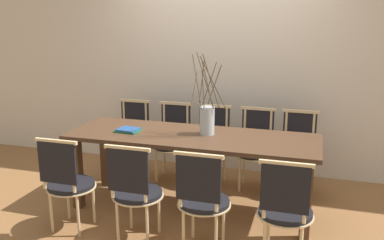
% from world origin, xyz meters
% --- Properties ---
extents(ground_plane, '(16.00, 16.00, 0.00)m').
position_xyz_m(ground_plane, '(0.00, 0.00, 0.00)').
color(ground_plane, olive).
extents(wall_rear, '(12.00, 0.06, 3.20)m').
position_xyz_m(wall_rear, '(0.00, 1.27, 1.60)').
color(wall_rear, beige).
rests_on(wall_rear, ground_plane).
extents(dining_table, '(2.44, 0.81, 0.78)m').
position_xyz_m(dining_table, '(0.00, 0.00, 0.67)').
color(dining_table, '#4C3321').
rests_on(dining_table, ground_plane).
extents(chair_near_leftend, '(0.45, 0.45, 0.90)m').
position_xyz_m(chair_near_leftend, '(-0.94, -0.73, 0.48)').
color(chair_near_leftend, black).
rests_on(chair_near_leftend, ground_plane).
extents(chair_near_left, '(0.45, 0.45, 0.90)m').
position_xyz_m(chair_near_left, '(-0.28, -0.73, 0.48)').
color(chair_near_left, black).
rests_on(chair_near_left, ground_plane).
extents(chair_near_center, '(0.45, 0.45, 0.90)m').
position_xyz_m(chair_near_center, '(0.31, -0.73, 0.48)').
color(chair_near_center, black).
rests_on(chair_near_center, ground_plane).
extents(chair_near_right, '(0.45, 0.45, 0.90)m').
position_xyz_m(chair_near_right, '(0.97, -0.73, 0.48)').
color(chair_near_right, black).
rests_on(chair_near_right, ground_plane).
extents(chair_far_leftend, '(0.45, 0.45, 0.90)m').
position_xyz_m(chair_far_leftend, '(-0.99, 0.73, 0.48)').
color(chair_far_leftend, black).
rests_on(chair_far_leftend, ground_plane).
extents(chair_far_left, '(0.45, 0.45, 0.90)m').
position_xyz_m(chair_far_left, '(-0.46, 0.73, 0.48)').
color(chair_far_left, black).
rests_on(chair_far_left, ground_plane).
extents(chair_far_center, '(0.45, 0.45, 0.90)m').
position_xyz_m(chair_far_center, '(0.01, 0.73, 0.48)').
color(chair_far_center, black).
rests_on(chair_far_center, ground_plane).
extents(chair_far_right, '(0.45, 0.45, 0.90)m').
position_xyz_m(chair_far_right, '(0.52, 0.73, 0.48)').
color(chair_far_right, black).
rests_on(chair_far_right, ground_plane).
extents(chair_far_rightend, '(0.45, 0.45, 0.90)m').
position_xyz_m(chair_far_rightend, '(0.98, 0.73, 0.48)').
color(chair_far_rightend, black).
rests_on(chair_far_rightend, ground_plane).
extents(vase_centerpiece, '(0.35, 0.32, 0.81)m').
position_xyz_m(vase_centerpiece, '(0.13, 0.07, 0.93)').
color(vase_centerpiece, '#B2BCC1').
rests_on(vase_centerpiece, dining_table).
extents(book_stack, '(0.24, 0.19, 0.03)m').
position_xyz_m(book_stack, '(-0.65, -0.07, 0.79)').
color(book_stack, '#1E6B4C').
rests_on(book_stack, dining_table).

